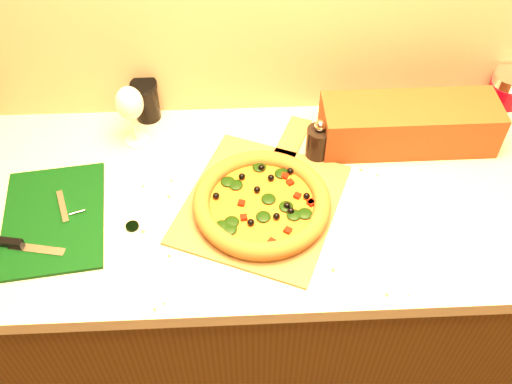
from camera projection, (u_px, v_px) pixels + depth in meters
name	position (u px, v px, depth m)	size (l,w,h in m)	color
cabinet	(280.00, 292.00, 1.77)	(2.80, 0.65, 0.86)	#492D0F
countertop	(285.00, 197.00, 1.43)	(2.84, 0.68, 0.04)	#C1B696
pizza_peel	(263.00, 199.00, 1.40)	(0.47, 0.56, 0.01)	olive
pizza	(262.00, 203.00, 1.35)	(0.33, 0.33, 0.05)	gold
cutting_board	(52.00, 219.00, 1.35)	(0.27, 0.35, 0.02)	black
bottle_cap	(132.00, 226.00, 1.34)	(0.03, 0.03, 0.01)	black
pepper_grinder	(318.00, 142.00, 1.46)	(0.06, 0.06, 0.12)	black
coffee_canister	(505.00, 94.00, 1.56)	(0.10, 0.10, 0.13)	silver
bread_bag	(409.00, 125.00, 1.49)	(0.46, 0.15, 0.13)	#623012
wine_glass	(130.00, 105.00, 1.45)	(0.07, 0.07, 0.18)	silver
dark_jar	(146.00, 100.00, 1.56)	(0.07, 0.07, 0.12)	black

